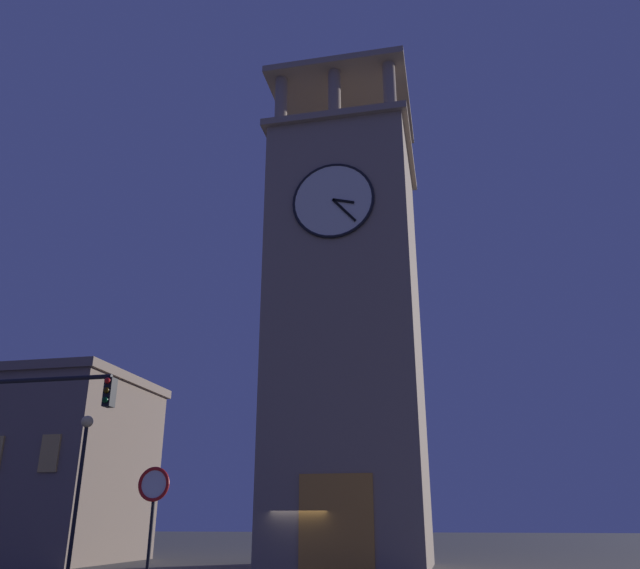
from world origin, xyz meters
TOP-DOWN VIEW (x-y plane):
  - clocktower at (-1.62, -3.33)m, footprint 7.92×8.89m
  - traffic_signal_near at (4.70, 13.61)m, footprint 4.22×0.41m
  - street_lamp at (6.76, 6.83)m, footprint 0.44×0.44m
  - no_horn_sign at (0.21, 14.18)m, footprint 0.78×0.14m

SIDE VIEW (x-z plane):
  - no_horn_sign at x=0.21m, z-range 0.95..4.23m
  - street_lamp at x=6.76m, z-range 1.08..6.89m
  - traffic_signal_near at x=4.70m, z-range 0.95..7.31m
  - clocktower at x=-1.62m, z-range -3.02..26.41m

